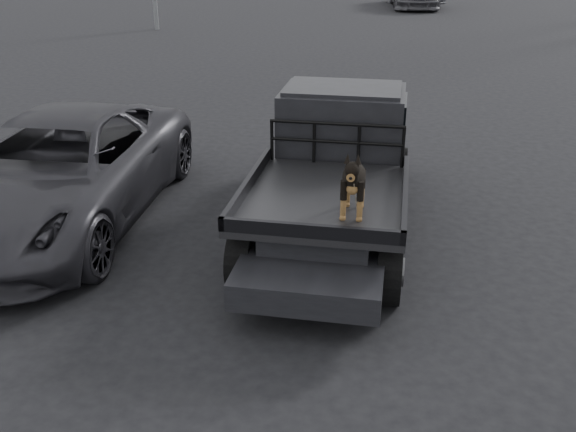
# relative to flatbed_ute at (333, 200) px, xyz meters

# --- Properties ---
(ground) EXTENTS (120.00, 120.00, 0.00)m
(ground) POSITION_rel_flatbed_ute_xyz_m (-0.59, -2.23, -0.46)
(ground) COLOR black
(ground) RESTS_ON ground
(flatbed_ute) EXTENTS (2.00, 5.40, 0.92)m
(flatbed_ute) POSITION_rel_flatbed_ute_xyz_m (0.00, 0.00, 0.00)
(flatbed_ute) COLOR black
(flatbed_ute) RESTS_ON ground
(ute_cab) EXTENTS (1.72, 1.30, 0.88)m
(ute_cab) POSITION_rel_flatbed_ute_xyz_m (0.00, 0.95, 0.90)
(ute_cab) COLOR black
(ute_cab) RESTS_ON flatbed_ute
(headache_rack) EXTENTS (1.80, 0.08, 0.55)m
(headache_rack) POSITION_rel_flatbed_ute_xyz_m (0.00, 0.20, 0.74)
(headache_rack) COLOR black
(headache_rack) RESTS_ON flatbed_ute
(dog) EXTENTS (0.32, 0.60, 0.74)m
(dog) POSITION_rel_flatbed_ute_xyz_m (0.37, -1.41, 0.83)
(dog) COLOR black
(dog) RESTS_ON flatbed_ute
(parked_suv) EXTENTS (2.73, 5.52, 1.50)m
(parked_suv) POSITION_rel_flatbed_ute_xyz_m (-3.79, -0.34, 0.29)
(parked_suv) COLOR #2D2C32
(parked_suv) RESTS_ON ground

